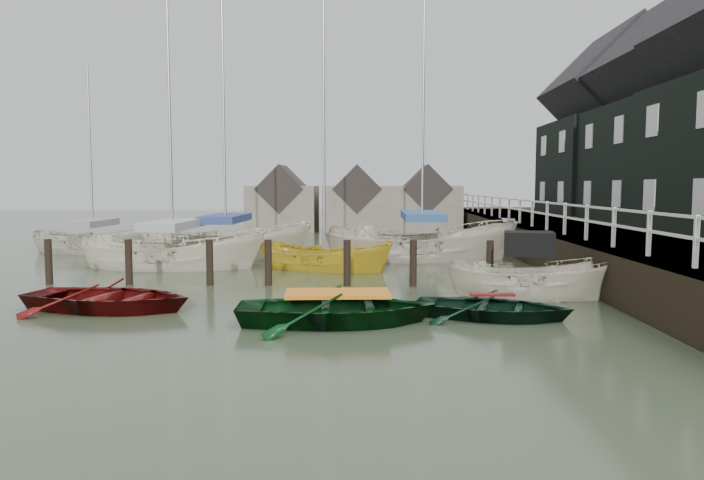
{
  "coord_description": "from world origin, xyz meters",
  "views": [
    {
      "loc": [
        1.95,
        -15.83,
        3.05
      ],
      "look_at": [
        1.35,
        2.99,
        1.4
      ],
      "focal_mm": 32.0,
      "sensor_mm": 36.0,
      "label": 1
    }
  ],
  "objects_px": {
    "motorboat": "(529,294)",
    "sailboat_d": "(422,258)",
    "rowboat_green": "(338,323)",
    "sailboat_c": "(324,269)",
    "sailboat_b": "(226,256)",
    "rowboat_dkgreen": "(492,318)",
    "sailboat_e": "(94,252)",
    "rowboat_red": "(110,310)",
    "sailboat_a": "(174,266)"
  },
  "relations": [
    {
      "from": "rowboat_green",
      "to": "sailboat_a",
      "type": "relative_size",
      "value": 0.39
    },
    {
      "from": "sailboat_b",
      "to": "sailboat_c",
      "type": "height_order",
      "value": "sailboat_b"
    },
    {
      "from": "rowboat_green",
      "to": "motorboat",
      "type": "relative_size",
      "value": 0.95
    },
    {
      "from": "rowboat_red",
      "to": "sailboat_b",
      "type": "height_order",
      "value": "sailboat_b"
    },
    {
      "from": "rowboat_green",
      "to": "sailboat_e",
      "type": "xyz_separation_m",
      "value": [
        -11.81,
        14.1,
        0.06
      ]
    },
    {
      "from": "rowboat_red",
      "to": "rowboat_dkgreen",
      "type": "relative_size",
      "value": 1.18
    },
    {
      "from": "motorboat",
      "to": "sailboat_a",
      "type": "relative_size",
      "value": 0.41
    },
    {
      "from": "sailboat_d",
      "to": "rowboat_green",
      "type": "bearing_deg",
      "value": 163.22
    },
    {
      "from": "motorboat",
      "to": "sailboat_d",
      "type": "height_order",
      "value": "sailboat_d"
    },
    {
      "from": "rowboat_dkgreen",
      "to": "sailboat_c",
      "type": "relative_size",
      "value": 0.33
    },
    {
      "from": "rowboat_red",
      "to": "motorboat",
      "type": "relative_size",
      "value": 0.91
    },
    {
      "from": "motorboat",
      "to": "sailboat_c",
      "type": "bearing_deg",
      "value": 57.48
    },
    {
      "from": "rowboat_dkgreen",
      "to": "sailboat_c",
      "type": "xyz_separation_m",
      "value": [
        -4.51,
        8.25,
        0.02
      ]
    },
    {
      "from": "motorboat",
      "to": "rowboat_green",
      "type": "bearing_deg",
      "value": 133.89
    },
    {
      "from": "motorboat",
      "to": "sailboat_b",
      "type": "xyz_separation_m",
      "value": [
        -10.43,
        9.07,
        -0.03
      ]
    },
    {
      "from": "rowboat_red",
      "to": "sailboat_e",
      "type": "distance_m",
      "value": 14.18
    },
    {
      "from": "sailboat_d",
      "to": "rowboat_red",
      "type": "bearing_deg",
      "value": 138.04
    },
    {
      "from": "motorboat",
      "to": "sailboat_e",
      "type": "distance_m",
      "value": 20.0
    },
    {
      "from": "rowboat_dkgreen",
      "to": "sailboat_a",
      "type": "bearing_deg",
      "value": 66.49
    },
    {
      "from": "rowboat_dkgreen",
      "to": "sailboat_d",
      "type": "relative_size",
      "value": 0.29
    },
    {
      "from": "sailboat_a",
      "to": "sailboat_c",
      "type": "height_order",
      "value": "sailboat_a"
    },
    {
      "from": "rowboat_red",
      "to": "sailboat_b",
      "type": "relative_size",
      "value": 0.35
    },
    {
      "from": "rowboat_red",
      "to": "sailboat_b",
      "type": "distance_m",
      "value": 11.09
    },
    {
      "from": "rowboat_green",
      "to": "sailboat_b",
      "type": "height_order",
      "value": "sailboat_b"
    },
    {
      "from": "rowboat_dkgreen",
      "to": "motorboat",
      "type": "xyz_separation_m",
      "value": [
        1.51,
        2.65,
        0.09
      ]
    },
    {
      "from": "rowboat_green",
      "to": "sailboat_b",
      "type": "bearing_deg",
      "value": 19.44
    },
    {
      "from": "rowboat_green",
      "to": "motorboat",
      "type": "height_order",
      "value": "motorboat"
    },
    {
      "from": "rowboat_green",
      "to": "sailboat_c",
      "type": "xyz_separation_m",
      "value": [
        -0.98,
        8.93,
        0.02
      ]
    },
    {
      "from": "motorboat",
      "to": "sailboat_e",
      "type": "relative_size",
      "value": 0.48
    },
    {
      "from": "rowboat_green",
      "to": "sailboat_c",
      "type": "bearing_deg",
      "value": 2.18
    },
    {
      "from": "rowboat_green",
      "to": "rowboat_dkgreen",
      "type": "bearing_deg",
      "value": -83.16
    },
    {
      "from": "motorboat",
      "to": "sailboat_d",
      "type": "bearing_deg",
      "value": 24.75
    },
    {
      "from": "motorboat",
      "to": "sailboat_b",
      "type": "height_order",
      "value": "sailboat_b"
    },
    {
      "from": "sailboat_c",
      "to": "sailboat_d",
      "type": "distance_m",
      "value": 4.92
    },
    {
      "from": "rowboat_green",
      "to": "rowboat_dkgreen",
      "type": "height_order",
      "value": "rowboat_green"
    },
    {
      "from": "motorboat",
      "to": "sailboat_a",
      "type": "height_order",
      "value": "sailboat_a"
    },
    {
      "from": "sailboat_e",
      "to": "rowboat_red",
      "type": "bearing_deg",
      "value": -147.95
    },
    {
      "from": "rowboat_dkgreen",
      "to": "motorboat",
      "type": "height_order",
      "value": "motorboat"
    },
    {
      "from": "sailboat_a",
      "to": "sailboat_e",
      "type": "relative_size",
      "value": 1.19
    },
    {
      "from": "sailboat_d",
      "to": "sailboat_b",
      "type": "bearing_deg",
      "value": 84.0
    },
    {
      "from": "rowboat_dkgreen",
      "to": "sailboat_d",
      "type": "distance_m",
      "value": 11.41
    },
    {
      "from": "rowboat_dkgreen",
      "to": "sailboat_b",
      "type": "height_order",
      "value": "sailboat_b"
    },
    {
      "from": "motorboat",
      "to": "sailboat_d",
      "type": "xyz_separation_m",
      "value": [
        -2.23,
        8.73,
        -0.03
      ]
    },
    {
      "from": "motorboat",
      "to": "sailboat_b",
      "type": "distance_m",
      "value": 13.82
    },
    {
      "from": "rowboat_red",
      "to": "motorboat",
      "type": "xyz_separation_m",
      "value": [
        10.73,
        2.02,
        0.09
      ]
    },
    {
      "from": "rowboat_dkgreen",
      "to": "sailboat_d",
      "type": "xyz_separation_m",
      "value": [
        -0.72,
        11.39,
        0.06
      ]
    },
    {
      "from": "rowboat_red",
      "to": "rowboat_green",
      "type": "relative_size",
      "value": 0.95
    },
    {
      "from": "rowboat_dkgreen",
      "to": "sailboat_e",
      "type": "xyz_separation_m",
      "value": [
        -15.34,
        13.42,
        0.06
      ]
    },
    {
      "from": "motorboat",
      "to": "rowboat_dkgreen",
      "type": "bearing_deg",
      "value": 160.79
    },
    {
      "from": "motorboat",
      "to": "sailboat_d",
      "type": "distance_m",
      "value": 9.02
    }
  ]
}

